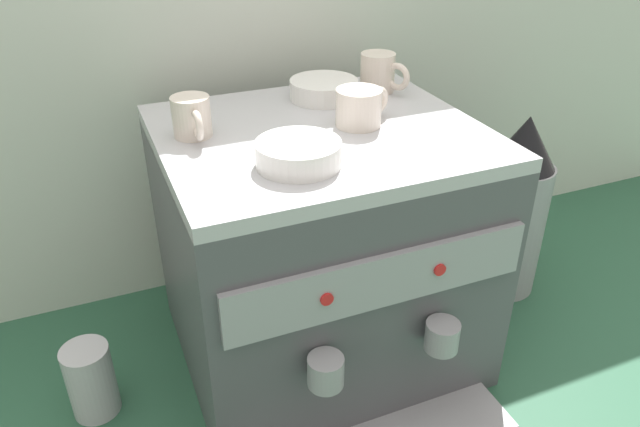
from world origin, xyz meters
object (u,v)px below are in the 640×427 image
(espresso_machine, at_px, (321,249))
(ceramic_cup_1, at_px, (360,107))
(ceramic_bowl_1, at_px, (324,90))
(coffee_grinder, at_px, (514,208))
(ceramic_bowl_0, at_px, (298,154))
(ceramic_cup_0, at_px, (192,117))
(ceramic_cup_2, at_px, (379,73))
(milk_pitcher, at_px, (91,380))

(espresso_machine, relative_size, ceramic_cup_1, 5.31)
(ceramic_bowl_1, relative_size, coffee_grinder, 0.31)
(ceramic_bowl_0, distance_m, ceramic_bowl_1, 0.30)
(ceramic_cup_0, xyz_separation_m, ceramic_cup_2, (0.38, 0.09, 0.00))
(ceramic_cup_1, xyz_separation_m, ceramic_bowl_1, (-0.00, 0.15, -0.01))
(ceramic_bowl_1, bearing_deg, ceramic_cup_0, -161.57)
(coffee_grinder, xyz_separation_m, milk_pitcher, (-0.92, -0.03, -0.13))
(espresso_machine, bearing_deg, coffee_grinder, 3.62)
(espresso_machine, distance_m, ceramic_bowl_0, 0.29)
(coffee_grinder, bearing_deg, ceramic_cup_2, 158.91)
(milk_pitcher, bearing_deg, ceramic_cup_1, -0.12)
(ceramic_bowl_1, relative_size, milk_pitcher, 0.91)
(ceramic_cup_0, xyz_separation_m, milk_pitcher, (-0.24, -0.06, -0.44))
(espresso_machine, distance_m, ceramic_cup_0, 0.34)
(espresso_machine, bearing_deg, ceramic_cup_0, 164.84)
(ceramic_cup_0, bearing_deg, coffee_grinder, -2.11)
(ceramic_cup_1, bearing_deg, ceramic_bowl_1, 91.83)
(ceramic_bowl_1, bearing_deg, ceramic_bowl_0, -120.13)
(ceramic_bowl_0, xyz_separation_m, milk_pitcher, (-0.36, 0.11, -0.42))
(ceramic_cup_2, height_order, ceramic_bowl_1, ceramic_cup_2)
(ceramic_cup_2, bearing_deg, ceramic_cup_0, -167.18)
(ceramic_cup_1, height_order, coffee_grinder, ceramic_cup_1)
(espresso_machine, bearing_deg, ceramic_cup_2, 38.04)
(espresso_machine, xyz_separation_m, ceramic_bowl_1, (0.07, 0.14, 0.26))
(ceramic_cup_2, distance_m, coffee_grinder, 0.44)
(ceramic_bowl_1, distance_m, milk_pitcher, 0.68)
(ceramic_cup_0, height_order, coffee_grinder, ceramic_cup_0)
(espresso_machine, relative_size, ceramic_cup_2, 5.81)
(ceramic_cup_2, relative_size, ceramic_bowl_1, 0.78)
(ceramic_bowl_0, relative_size, coffee_grinder, 0.30)
(ceramic_cup_0, relative_size, ceramic_cup_2, 0.98)
(ceramic_cup_2, relative_size, milk_pitcher, 0.71)
(ceramic_bowl_1, height_order, coffee_grinder, ceramic_bowl_1)
(ceramic_cup_2, distance_m, ceramic_bowl_0, 0.37)
(ceramic_cup_0, bearing_deg, espresso_machine, -15.16)
(espresso_machine, distance_m, ceramic_cup_1, 0.28)
(ceramic_cup_2, height_order, coffee_grinder, ceramic_cup_2)
(espresso_machine, xyz_separation_m, ceramic_cup_0, (-0.20, 0.05, 0.27))
(espresso_machine, height_order, ceramic_cup_0, ceramic_cup_0)
(espresso_machine, distance_m, ceramic_bowl_1, 0.30)
(milk_pitcher, bearing_deg, ceramic_cup_0, 13.24)
(ceramic_bowl_0, bearing_deg, ceramic_cup_2, 43.89)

